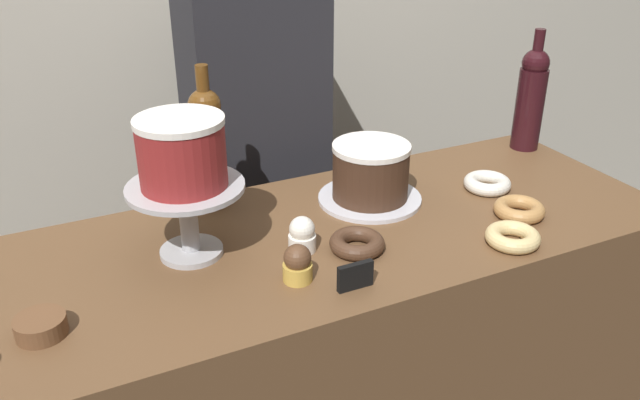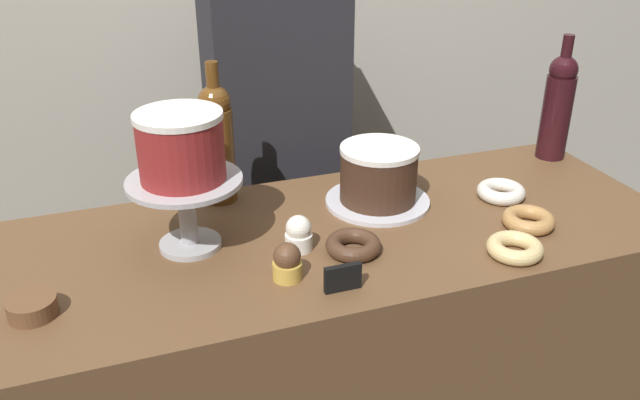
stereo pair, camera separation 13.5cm
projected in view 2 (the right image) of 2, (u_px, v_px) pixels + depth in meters
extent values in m
cylinder|color=#B2B2B7|center=(191.00, 244.00, 1.34)|extent=(0.13, 0.13, 0.01)
cylinder|color=#B2B2B7|center=(187.00, 213.00, 1.31)|extent=(0.04, 0.04, 0.13)
cylinder|color=#B2B2B7|center=(184.00, 181.00, 1.28)|extent=(0.23, 0.23, 0.01)
cylinder|color=maroon|center=(181.00, 149.00, 1.25)|extent=(0.16, 0.16, 0.12)
cylinder|color=white|center=(178.00, 116.00, 1.22)|extent=(0.17, 0.17, 0.01)
cylinder|color=silver|center=(377.00, 201.00, 1.52)|extent=(0.24, 0.24, 0.01)
cylinder|color=#3D2619|center=(378.00, 176.00, 1.49)|extent=(0.17, 0.17, 0.12)
cylinder|color=white|center=(380.00, 150.00, 1.46)|extent=(0.18, 0.18, 0.01)
cylinder|color=#5B3814|center=(218.00, 156.00, 1.49)|extent=(0.08, 0.08, 0.22)
sphere|color=#5B3814|center=(214.00, 102.00, 1.43)|extent=(0.07, 0.07, 0.07)
cylinder|color=#5B3814|center=(212.00, 79.00, 1.41)|extent=(0.03, 0.03, 0.08)
cylinder|color=black|center=(556.00, 117.00, 1.72)|extent=(0.08, 0.08, 0.22)
sphere|color=black|center=(564.00, 70.00, 1.67)|extent=(0.07, 0.07, 0.07)
cylinder|color=black|center=(567.00, 50.00, 1.64)|extent=(0.03, 0.03, 0.08)
cylinder|color=white|center=(299.00, 241.00, 1.33)|extent=(0.06, 0.06, 0.03)
sphere|color=white|center=(298.00, 228.00, 1.32)|extent=(0.05, 0.05, 0.05)
cylinder|color=gold|center=(287.00, 270.00, 1.23)|extent=(0.06, 0.06, 0.03)
sphere|color=brown|center=(287.00, 256.00, 1.22)|extent=(0.05, 0.05, 0.05)
torus|color=#472D1E|center=(353.00, 245.00, 1.32)|extent=(0.11, 0.11, 0.03)
torus|color=#E0C17F|center=(515.00, 248.00, 1.31)|extent=(0.11, 0.11, 0.03)
torus|color=#B27F47|center=(528.00, 220.00, 1.41)|extent=(0.11, 0.11, 0.03)
torus|color=silver|center=(501.00, 192.00, 1.54)|extent=(0.11, 0.11, 0.03)
cylinder|color=brown|center=(33.00, 312.00, 1.13)|extent=(0.08, 0.08, 0.01)
cylinder|color=brown|center=(32.00, 307.00, 1.13)|extent=(0.08, 0.08, 0.01)
cylinder|color=brown|center=(31.00, 302.00, 1.12)|extent=(0.08, 0.08, 0.01)
cube|color=black|center=(343.00, 278.00, 1.19)|extent=(0.07, 0.01, 0.05)
cube|color=black|center=(282.00, 300.00, 2.08)|extent=(0.28, 0.18, 0.85)
cube|color=#232328|center=(276.00, 84.00, 1.77)|extent=(0.36, 0.22, 0.55)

